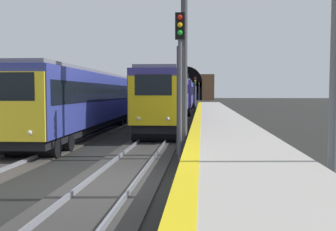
% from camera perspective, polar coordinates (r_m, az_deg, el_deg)
% --- Properties ---
extents(ground_plane, '(320.00, 320.00, 0.00)m').
position_cam_1_polar(ground_plane, '(11.75, -8.27, -10.22)').
color(ground_plane, black).
extents(platform_right, '(112.00, 3.52, 0.99)m').
position_cam_1_polar(platform_right, '(11.40, 11.04, -8.13)').
color(platform_right, '#ADA89E').
rests_on(platform_right, ground_plane).
extents(platform_right_edge_strip, '(112.00, 0.50, 0.01)m').
position_cam_1_polar(platform_right_edge_strip, '(11.25, 3.37, -5.65)').
color(platform_right_edge_strip, yellow).
rests_on(platform_right_edge_strip, platform_right).
extents(track_main_line, '(160.00, 2.79, 0.21)m').
position_cam_1_polar(track_main_line, '(11.74, -8.27, -10.02)').
color(track_main_line, '#383533').
rests_on(track_main_line, ground_plane).
extents(train_main_approaching, '(85.32, 3.06, 5.12)m').
position_cam_1_polar(train_main_approaching, '(62.30, 2.58, 3.19)').
color(train_main_approaching, navy).
rests_on(train_main_approaching, ground_plane).
extents(train_adjacent_platform, '(61.44, 3.31, 4.97)m').
position_cam_1_polar(train_adjacent_platform, '(45.04, -4.55, 2.90)').
color(train_adjacent_platform, navy).
rests_on(train_adjacent_platform, ground_plane).
extents(railway_signal_near, '(0.39, 0.38, 5.91)m').
position_cam_1_polar(railway_signal_near, '(15.63, 1.77, 6.28)').
color(railway_signal_near, '#4C4C54').
rests_on(railway_signal_near, ground_plane).
extents(railway_signal_mid, '(0.39, 0.38, 4.68)m').
position_cam_1_polar(railway_signal_mid, '(50.31, 4.01, 3.60)').
color(railway_signal_mid, '#4C4C54').
rests_on(railway_signal_mid, ground_plane).
extents(railway_signal_far, '(0.39, 0.38, 5.67)m').
position_cam_1_polar(railway_signal_far, '(115.39, 4.58, 3.83)').
color(railway_signal_far, '#38383D').
rests_on(railway_signal_far, ground_plane).
extents(overhead_signal_gantry, '(0.70, 8.87, 7.75)m').
position_cam_1_polar(overhead_signal_gantry, '(17.54, -12.17, 13.40)').
color(overhead_signal_gantry, '#3F3F47').
rests_on(overhead_signal_gantry, ground_plane).
extents(tunnel_portal, '(2.46, 18.02, 10.94)m').
position_cam_1_polar(tunnel_portal, '(127.58, 2.74, 4.18)').
color(tunnel_portal, brown).
rests_on(tunnel_portal, ground_plane).
extents(catenary_mast_near, '(0.22, 1.82, 7.15)m').
position_cam_1_polar(catenary_mast_near, '(10.83, 23.13, 7.91)').
color(catenary_mast_near, '#595B60').
rests_on(catenary_mast_near, ground_plane).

